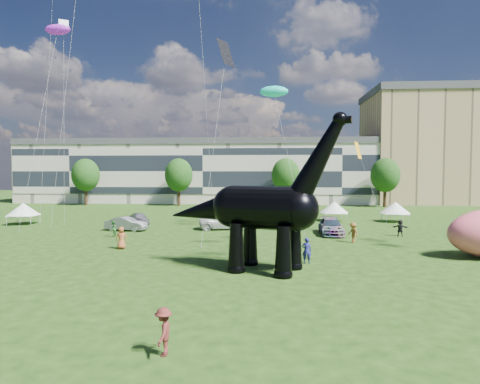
{
  "coord_description": "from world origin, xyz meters",
  "views": [
    {
      "loc": [
        4.43,
        -21.36,
        6.54
      ],
      "look_at": [
        2.51,
        8.0,
        5.0
      ],
      "focal_mm": 30.0,
      "sensor_mm": 36.0,
      "label": 1
    }
  ],
  "objects": [
    {
      "name": "car_white",
      "position": [
        -0.19,
        23.32,
        0.82
      ],
      "size": [
        6.28,
        3.78,
        1.63
      ],
      "primitive_type": "imported",
      "rotation": [
        0.0,
        0.0,
        1.76
      ],
      "color": "silver",
      "rests_on": "ground"
    },
    {
      "name": "visitors",
      "position": [
        -0.21,
        14.47,
        0.87
      ],
      "size": [
        48.47,
        46.16,
        1.88
      ],
      "color": "brown",
      "rests_on": "ground"
    },
    {
      "name": "tree_far_right",
      "position": [
        26.0,
        53.0,
        6.29
      ],
      "size": [
        5.2,
        5.2,
        9.44
      ],
      "color": "#382314",
      "rests_on": "ground"
    },
    {
      "name": "apartment_block",
      "position": [
        40.0,
        65.0,
        11.0
      ],
      "size": [
        28.0,
        18.0,
        22.0
      ],
      "primitive_type": "cube",
      "color": "tan",
      "rests_on": "ground"
    },
    {
      "name": "car_dark",
      "position": [
        11.13,
        20.26,
        0.8
      ],
      "size": [
        2.41,
        5.58,
        1.6
      ],
      "primitive_type": "imported",
      "rotation": [
        0.0,
        0.0,
        -0.03
      ],
      "color": "#595960",
      "rests_on": "ground"
    },
    {
      "name": "tree_far_left",
      "position": [
        -30.0,
        53.0,
        6.29
      ],
      "size": [
        5.2,
        5.2,
        9.44
      ],
      "color": "#382314",
      "rests_on": "ground"
    },
    {
      "name": "ground",
      "position": [
        0.0,
        0.0,
        0.0
      ],
      "size": [
        220.0,
        220.0,
        0.0
      ],
      "primitive_type": "plane",
      "color": "#16330C",
      "rests_on": "ground"
    },
    {
      "name": "gazebo_near",
      "position": [
        13.32,
        31.66,
        1.78
      ],
      "size": [
        3.81,
        3.81,
        2.54
      ],
      "rotation": [
        0.0,
        0.0,
        0.05
      ],
      "color": "white",
      "rests_on": "ground"
    },
    {
      "name": "tree_mid_right",
      "position": [
        8.0,
        53.0,
        6.29
      ],
      "size": [
        5.2,
        5.2,
        9.44
      ],
      "color": "#382314",
      "rests_on": "ground"
    },
    {
      "name": "car_silver",
      "position": [
        -11.21,
        26.83,
        0.72
      ],
      "size": [
        3.73,
        4.48,
        1.44
      ],
      "primitive_type": "imported",
      "rotation": [
        0.0,
        0.0,
        0.57
      ],
      "color": "#B2B2B7",
      "rests_on": "ground"
    },
    {
      "name": "gazebo_left",
      "position": [
        -25.33,
        25.75,
        1.85
      ],
      "size": [
        4.32,
        4.32,
        2.63
      ],
      "rotation": [
        0.0,
        0.0,
        0.16
      ],
      "color": "white",
      "rests_on": "ground"
    },
    {
      "name": "tree_mid_left",
      "position": [
        -12.0,
        53.0,
        6.29
      ],
      "size": [
        5.2,
        5.2,
        9.44
      ],
      "color": "#382314",
      "rests_on": "ground"
    },
    {
      "name": "gazebo_far",
      "position": [
        21.0,
        31.15,
        1.82
      ],
      "size": [
        3.95,
        3.95,
        2.59
      ],
      "rotation": [
        0.0,
        0.0,
        -0.07
      ],
      "color": "white",
      "rests_on": "ground"
    },
    {
      "name": "car_grey",
      "position": [
        -10.89,
        21.41,
        0.74
      ],
      "size": [
        4.68,
        2.16,
        1.49
      ],
      "primitive_type": "imported",
      "rotation": [
        0.0,
        0.0,
        1.44
      ],
      "color": "gray",
      "rests_on": "ground"
    },
    {
      "name": "terrace_row",
      "position": [
        -8.0,
        62.0,
        6.0
      ],
      "size": [
        78.0,
        11.0,
        12.0
      ],
      "primitive_type": "cube",
      "color": "beige",
      "rests_on": "ground"
    },
    {
      "name": "dinosaur_sculpture",
      "position": [
        3.87,
        4.97,
        3.96
      ],
      "size": [
        12.62,
        6.17,
        10.48
      ],
      "rotation": [
        0.0,
        0.0,
        -0.35
      ],
      "color": "black",
      "rests_on": "ground"
    }
  ]
}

